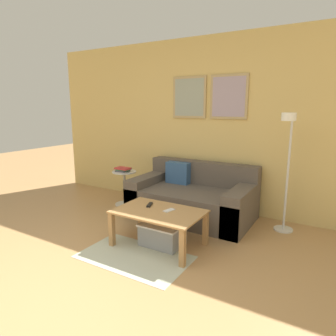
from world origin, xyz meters
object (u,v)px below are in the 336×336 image
object	(u,v)px
floor_lamp	(287,160)
remote_control	(150,205)
side_table	(125,185)
couch	(193,198)
cell_phone	(169,210)
storage_bin	(162,234)
coffee_table	(159,217)
book_stack	(123,169)

from	to	relation	value
floor_lamp	remote_control	world-z (taller)	floor_lamp
remote_control	side_table	bearing A→B (deg)	122.49
couch	cell_phone	xyz separation A→B (m)	(0.17, -0.96, 0.15)
remote_control	cell_phone	world-z (taller)	remote_control
couch	storage_bin	distance (m)	1.01
floor_lamp	coffee_table	bearing A→B (deg)	-137.85
storage_bin	couch	bearing A→B (deg)	96.08
book_stack	storage_bin	bearing A→B (deg)	-34.78
remote_control	storage_bin	bearing A→B (deg)	-35.97
floor_lamp	cell_phone	bearing A→B (deg)	-137.16
couch	book_stack	distance (m)	1.22
coffee_table	remote_control	size ratio (longest dim) A/B	6.53
storage_bin	remote_control	world-z (taller)	remote_control
side_table	remote_control	bearing A→B (deg)	-38.64
cell_phone	remote_control	bearing A→B (deg)	-172.67
couch	book_stack	world-z (taller)	couch
couch	book_stack	xyz separation A→B (m)	(-1.17, -0.11, 0.32)
cell_phone	storage_bin	bearing A→B (deg)	-138.60
cell_phone	side_table	bearing A→B (deg)	160.58
coffee_table	side_table	bearing A→B (deg)	142.92
remote_control	cell_phone	distance (m)	0.29
coffee_table	book_stack	distance (m)	1.56
couch	remote_control	bearing A→B (deg)	-96.91
storage_bin	floor_lamp	xyz separation A→B (m)	(1.12, 1.01, 0.81)
coffee_table	remote_control	distance (m)	0.23
remote_control	cell_phone	bearing A→B (deg)	-25.26
book_stack	cell_phone	size ratio (longest dim) A/B	1.68
cell_phone	floor_lamp	bearing A→B (deg)	56.55
side_table	storage_bin	bearing A→B (deg)	-35.56
floor_lamp	remote_control	size ratio (longest dim) A/B	9.93
cell_phone	book_stack	bearing A→B (deg)	161.35
couch	floor_lamp	size ratio (longest dim) A/B	1.13
floor_lamp	side_table	bearing A→B (deg)	-177.56
side_table	book_stack	xyz separation A→B (m)	(-0.01, -0.02, 0.25)
floor_lamp	side_table	world-z (taller)	floor_lamp
couch	storage_bin	world-z (taller)	couch
coffee_table	floor_lamp	bearing A→B (deg)	42.15
side_table	cell_phone	world-z (taller)	side_table
couch	coffee_table	size ratio (longest dim) A/B	1.71
book_stack	couch	bearing A→B (deg)	5.21
coffee_table	book_stack	xyz separation A→B (m)	(-1.25, 0.92, 0.24)
floor_lamp	side_table	xyz separation A→B (m)	(-2.39, -0.10, -0.60)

